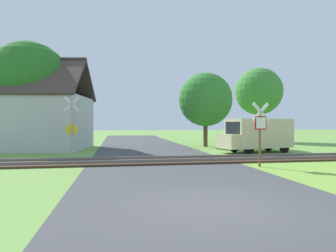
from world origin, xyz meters
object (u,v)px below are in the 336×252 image
at_px(house, 32,120).
at_px(tree_left, 29,82).
at_px(crossing_sign_far, 72,124).
at_px(tree_far, 259,92).
at_px(tree_right, 205,100).
at_px(stop_sign_near, 260,129).
at_px(mail_truck, 257,134).

distance_m(house, tree_left, 2.94).
height_order(crossing_sign_far, tree_far, tree_far).
bearing_deg(tree_right, crossing_sign_far, -146.13).
relative_size(stop_sign_near, tree_right, 0.46).
xyz_separation_m(stop_sign_near, tree_right, (1.06, 11.83, 2.24)).
bearing_deg(mail_truck, tree_left, 58.03).
height_order(stop_sign_near, tree_right, tree_right).
relative_size(tree_left, mail_truck, 1.57).
height_order(stop_sign_near, house, house).
bearing_deg(tree_left, mail_truck, -19.46).
bearing_deg(crossing_sign_far, house, 110.66).
distance_m(stop_sign_near, house, 17.10).
height_order(stop_sign_near, crossing_sign_far, crossing_sign_far).
height_order(tree_far, tree_left, tree_left).
height_order(tree_left, mail_truck, tree_left).
distance_m(tree_left, mail_truck, 17.14).
xyz_separation_m(house, tree_far, (21.32, 6.01, 3.17)).
distance_m(tree_right, mail_truck, 6.55).
height_order(house, tree_right, house).
bearing_deg(stop_sign_near, house, -52.38).
height_order(crossing_sign_far, mail_truck, crossing_sign_far).
distance_m(stop_sign_near, crossing_sign_far, 10.24).
relative_size(stop_sign_near, house, 0.31).
relative_size(crossing_sign_far, tree_far, 0.44).
height_order(stop_sign_near, tree_left, tree_left).
distance_m(tree_far, mail_truck, 13.41).
height_order(house, tree_far, tree_far).
bearing_deg(house, tree_right, 9.80).
height_order(stop_sign_near, mail_truck, stop_sign_near).
bearing_deg(tree_far, tree_right, -143.28).
xyz_separation_m(tree_far, tree_right, (-7.63, -5.69, -1.41)).
distance_m(crossing_sign_far, house, 7.38).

